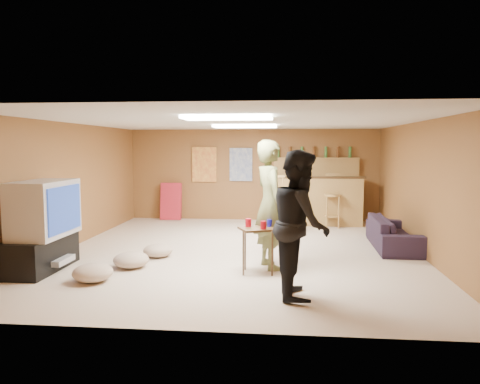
# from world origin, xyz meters

# --- Properties ---
(ground) EXTENTS (7.00, 7.00, 0.00)m
(ground) POSITION_xyz_m (0.00, 0.00, 0.00)
(ground) COLOR #C2AB94
(ground) RESTS_ON ground
(ceiling) EXTENTS (6.00, 7.00, 0.02)m
(ceiling) POSITION_xyz_m (0.00, 0.00, 2.20)
(ceiling) COLOR silver
(ceiling) RESTS_ON ground
(wall_back) EXTENTS (6.00, 0.02, 2.20)m
(wall_back) POSITION_xyz_m (0.00, 3.50, 1.10)
(wall_back) COLOR brown
(wall_back) RESTS_ON ground
(wall_front) EXTENTS (6.00, 0.02, 2.20)m
(wall_front) POSITION_xyz_m (0.00, -3.50, 1.10)
(wall_front) COLOR brown
(wall_front) RESTS_ON ground
(wall_left) EXTENTS (0.02, 7.00, 2.20)m
(wall_left) POSITION_xyz_m (-3.00, 0.00, 1.10)
(wall_left) COLOR brown
(wall_left) RESTS_ON ground
(wall_right) EXTENTS (0.02, 7.00, 2.20)m
(wall_right) POSITION_xyz_m (3.00, 0.00, 1.10)
(wall_right) COLOR brown
(wall_right) RESTS_ON ground
(tv_stand) EXTENTS (0.55, 1.30, 0.50)m
(tv_stand) POSITION_xyz_m (-2.72, -1.50, 0.25)
(tv_stand) COLOR black
(tv_stand) RESTS_ON ground
(dvd_box) EXTENTS (0.35, 0.50, 0.08)m
(dvd_box) POSITION_xyz_m (-2.50, -1.50, 0.15)
(dvd_box) COLOR #B2B2B7
(dvd_box) RESTS_ON tv_stand
(tv_body) EXTENTS (0.60, 1.10, 0.80)m
(tv_body) POSITION_xyz_m (-2.65, -1.50, 0.90)
(tv_body) COLOR #B2B2B7
(tv_body) RESTS_ON tv_stand
(tv_screen) EXTENTS (0.02, 0.95, 0.65)m
(tv_screen) POSITION_xyz_m (-2.34, -1.50, 0.90)
(tv_screen) COLOR navy
(tv_screen) RESTS_ON tv_body
(bar_counter) EXTENTS (2.00, 0.60, 1.10)m
(bar_counter) POSITION_xyz_m (1.50, 2.95, 0.55)
(bar_counter) COLOR olive
(bar_counter) RESTS_ON ground
(bar_lip) EXTENTS (2.10, 0.12, 0.05)m
(bar_lip) POSITION_xyz_m (1.50, 2.70, 1.10)
(bar_lip) COLOR #382412
(bar_lip) RESTS_ON bar_counter
(bar_shelf) EXTENTS (2.00, 0.18, 0.05)m
(bar_shelf) POSITION_xyz_m (1.50, 3.40, 1.50)
(bar_shelf) COLOR olive
(bar_shelf) RESTS_ON bar_backing
(bar_backing) EXTENTS (2.00, 0.14, 0.60)m
(bar_backing) POSITION_xyz_m (1.50, 3.42, 1.20)
(bar_backing) COLOR olive
(bar_backing) RESTS_ON bar_counter
(poster_left) EXTENTS (0.60, 0.03, 0.85)m
(poster_left) POSITION_xyz_m (-1.20, 3.46, 1.35)
(poster_left) COLOR #BF3F26
(poster_left) RESTS_ON wall_back
(poster_right) EXTENTS (0.55, 0.03, 0.80)m
(poster_right) POSITION_xyz_m (-0.30, 3.46, 1.35)
(poster_right) COLOR #334C99
(poster_right) RESTS_ON wall_back
(folding_chair_stack) EXTENTS (0.50, 0.26, 0.91)m
(folding_chair_stack) POSITION_xyz_m (-2.00, 3.30, 0.45)
(folding_chair_stack) COLOR red
(folding_chair_stack) RESTS_ON ground
(ceiling_panel_front) EXTENTS (1.20, 0.60, 0.04)m
(ceiling_panel_front) POSITION_xyz_m (0.00, -1.50, 2.17)
(ceiling_panel_front) COLOR white
(ceiling_panel_front) RESTS_ON ceiling
(ceiling_panel_back) EXTENTS (1.20, 0.60, 0.04)m
(ceiling_panel_back) POSITION_xyz_m (0.00, 1.20, 2.17)
(ceiling_panel_back) COLOR white
(ceiling_panel_back) RESTS_ON ceiling
(person_olive) EXTENTS (0.68, 0.81, 1.88)m
(person_olive) POSITION_xyz_m (0.56, -1.01, 0.94)
(person_olive) COLOR #63673B
(person_olive) RESTS_ON ground
(person_black) EXTENTS (0.71, 0.89, 1.75)m
(person_black) POSITION_xyz_m (0.96, -2.30, 0.87)
(person_black) COLOR black
(person_black) RESTS_ON ground
(sofa) EXTENTS (0.77, 1.85, 0.54)m
(sofa) POSITION_xyz_m (2.70, 0.55, 0.27)
(sofa) COLOR black
(sofa) RESTS_ON ground
(tray_table) EXTENTS (0.62, 0.56, 0.65)m
(tray_table) POSITION_xyz_m (0.41, -1.33, 0.32)
(tray_table) COLOR #382412
(tray_table) RESTS_ON ground
(cup_red_near) EXTENTS (0.11, 0.11, 0.12)m
(cup_red_near) POSITION_xyz_m (0.26, -1.28, 0.71)
(cup_red_near) COLOR #A80B18
(cup_red_near) RESTS_ON tray_table
(cup_red_far) EXTENTS (0.09, 0.09, 0.11)m
(cup_red_far) POSITION_xyz_m (0.49, -1.44, 0.70)
(cup_red_far) COLOR #A80B18
(cup_red_far) RESTS_ON tray_table
(cup_blue) EXTENTS (0.10, 0.10, 0.11)m
(cup_blue) POSITION_xyz_m (0.57, -1.24, 0.70)
(cup_blue) COLOR #14148B
(cup_blue) RESTS_ON tray_table
(bar_stool_left) EXTENTS (0.44, 0.44, 1.17)m
(bar_stool_left) POSITION_xyz_m (0.63, 1.88, 0.59)
(bar_stool_left) COLOR olive
(bar_stool_left) RESTS_ON ground
(bar_stool_right) EXTENTS (0.46, 0.46, 1.22)m
(bar_stool_right) POSITION_xyz_m (1.81, 2.56, 0.61)
(bar_stool_right) COLOR olive
(bar_stool_right) RESTS_ON ground
(cushion_near_tv) EXTENTS (0.63, 0.63, 0.24)m
(cushion_near_tv) POSITION_xyz_m (-1.48, -1.23, 0.12)
(cushion_near_tv) COLOR tan
(cushion_near_tv) RESTS_ON ground
(cushion_mid) EXTENTS (0.61, 0.61, 0.21)m
(cushion_mid) POSITION_xyz_m (-1.27, -0.53, 0.11)
(cushion_mid) COLOR tan
(cushion_mid) RESTS_ON ground
(cushion_far) EXTENTS (0.63, 0.63, 0.24)m
(cushion_far) POSITION_xyz_m (-1.75, -1.98, 0.12)
(cushion_far) COLOR tan
(cushion_far) RESTS_ON ground
(bottle_row) EXTENTS (1.76, 0.08, 0.26)m
(bottle_row) POSITION_xyz_m (1.44, 3.38, 1.65)
(bottle_row) COLOR #3F7233
(bottle_row) RESTS_ON bar_shelf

